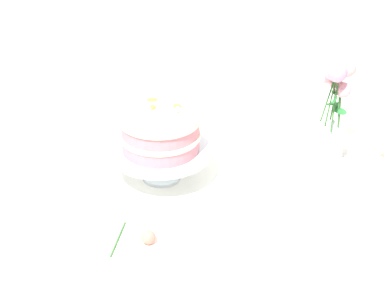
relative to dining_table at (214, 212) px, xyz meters
The scene contains 7 objects.
dining_table is the anchor object (origin of this frame).
linen_napkin 0.18m from the dining_table, 151.64° to the left, with size 0.32×0.32×0.00m, color white.
cake_stand 0.24m from the dining_table, 151.64° to the left, with size 0.29×0.29×0.10m.
layer_cake 0.29m from the dining_table, 151.61° to the left, with size 0.23×0.23×0.12m.
flower_vase 0.46m from the dining_table, ahead, with size 0.10×0.12×0.32m.
fallen_rose 0.33m from the dining_table, 139.41° to the right, with size 0.12×0.13×0.04m.
loose_petal_0 0.56m from the dining_table, ahead, with size 0.04×0.02×0.00m, color #E56B51.
Camera 1 is at (-0.41, -1.38, 1.69)m, focal length 56.13 mm.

